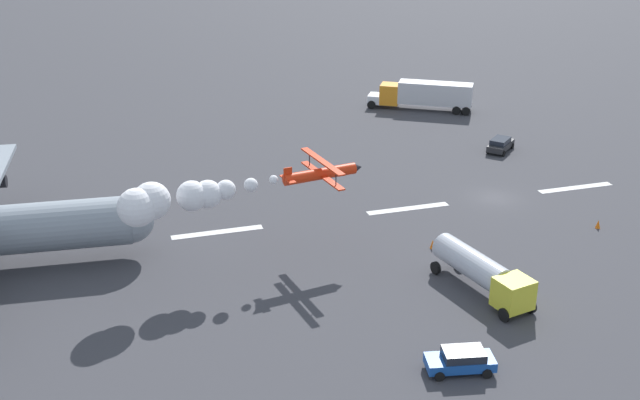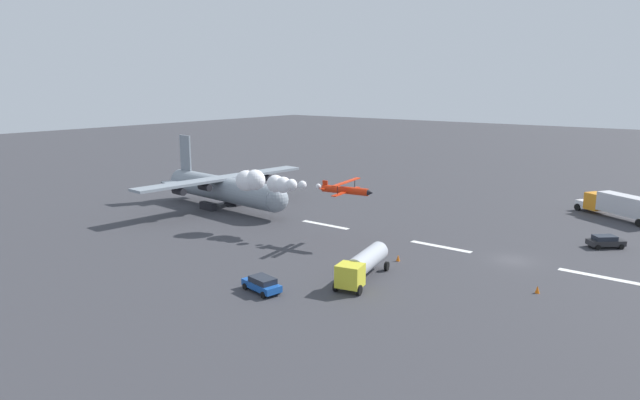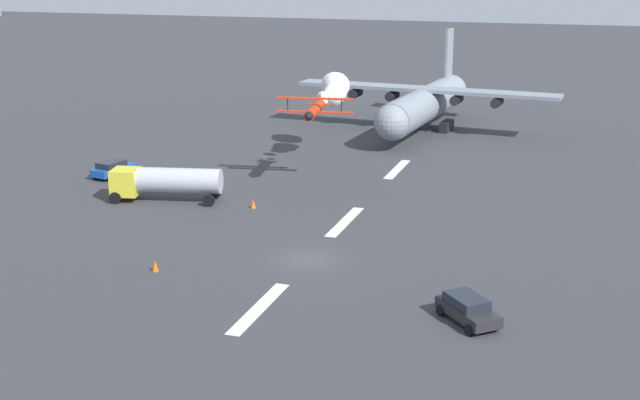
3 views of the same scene
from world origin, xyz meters
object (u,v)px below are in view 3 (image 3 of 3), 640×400
Objects in this scene: cargo_transport_plane at (422,104)px; fuel_tanker_truck at (165,181)px; stunt_biplane_red at (333,91)px; traffic_cone_far at (253,204)px; airport_staff_sedan at (113,168)px; traffic_cone_near at (155,266)px; followme_car_yellow at (468,309)px.

fuel_tanker_truck is at bearing 157.47° from cargo_transport_plane.
stunt_biplane_red is 21.30m from traffic_cone_far.
airport_staff_sedan reaches higher than traffic_cone_far.
traffic_cone_near is (-50.65, 7.40, -2.97)m from cargo_transport_plane.
followme_car_yellow is at bearing -94.83° from traffic_cone_near.
fuel_tanker_truck is 2.19× the size of followme_car_yellow.
stunt_biplane_red reaches higher than fuel_tanker_truck.
fuel_tanker_truck is (-35.43, 14.70, -1.60)m from cargo_transport_plane.
stunt_biplane_red reaches higher than followme_car_yellow.
stunt_biplane_red is 4.32× the size of airport_staff_sedan.
traffic_cone_far is (-20.29, 0.57, -6.43)m from stunt_biplane_red.
cargo_transport_plane reaches higher than traffic_cone_far.
cargo_transport_plane reaches higher than airport_staff_sedan.
fuel_tanker_truck reaches higher than airport_staff_sedan.
stunt_biplane_red is 4.53× the size of followme_car_yellow.
followme_car_yellow is (-16.98, -28.08, -0.93)m from fuel_tanker_truck.
traffic_cone_near is 15.62m from traffic_cone_far.
cargo_transport_plane is 7.16× the size of followme_car_yellow.
followme_car_yellow is 43.27m from airport_staff_sedan.
followme_car_yellow is 5.82× the size of traffic_cone_near.
stunt_biplane_red is at bearing 156.87° from cargo_transport_plane.
cargo_transport_plane is 1.58× the size of stunt_biplane_red.
stunt_biplane_red reaches higher than airport_staff_sedan.
fuel_tanker_truck reaches higher than traffic_cone_near.
traffic_cone_far is at bearing 168.91° from cargo_transport_plane.
followme_car_yellow and airport_staff_sedan have the same top height.
cargo_transport_plane reaches higher than followme_car_yellow.
cargo_transport_plane is 35.83m from traffic_cone_far.
stunt_biplane_red is at bearing -1.76° from traffic_cone_near.
cargo_transport_plane is 41.72× the size of traffic_cone_near.
airport_staff_sedan is 17.38m from traffic_cone_far.
cargo_transport_plane is 6.84× the size of airport_staff_sedan.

